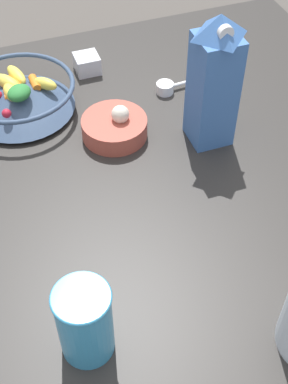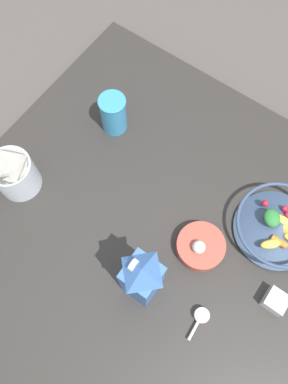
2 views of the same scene
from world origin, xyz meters
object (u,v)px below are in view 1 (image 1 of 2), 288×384
Objects in this scene: milk_carton at (214,81)px; garlic_bowl at (115,127)px; fruit_bowl at (18,95)px; drinking_cup at (85,321)px; spice_jar at (87,64)px.

milk_carton is 2.05× the size of garlic_bowl.
drinking_cup reaches higher than fruit_bowl.
milk_carton is 2.04× the size of drinking_cup.
drinking_cup is at bearing -105.52° from spice_jar.
spice_jar is at bearing 118.99° from milk_carton.
fruit_bowl reaches higher than garlic_bowl.
fruit_bowl is 1.82× the size of garlic_bowl.
milk_carton is 0.52m from drinking_cup.
milk_carton is 0.22m from garlic_bowl.
spice_jar is 0.24m from garlic_bowl.
fruit_bowl is 4.42× the size of spice_jar.
fruit_bowl is 0.89× the size of milk_carton.
garlic_bowl is (-0.18, 0.07, -0.12)m from milk_carton.
drinking_cup is at bearing -112.45° from garlic_bowl.
garlic_bowl is at bearing 158.76° from milk_carton.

